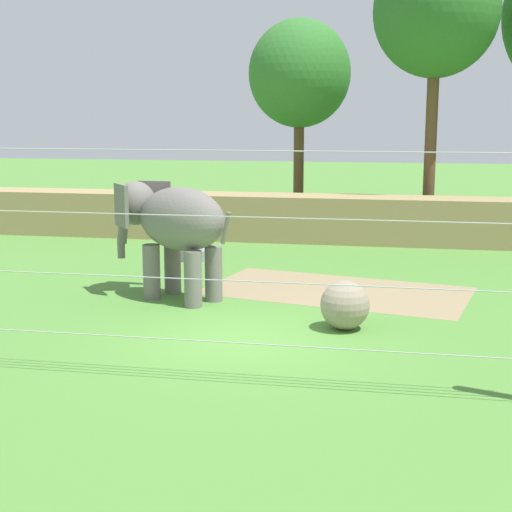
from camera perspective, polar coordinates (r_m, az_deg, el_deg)
ground_plane at (r=15.52m, az=-1.28°, el=-6.35°), size 120.00×120.00×0.00m
dirt_patch at (r=19.80m, az=6.20°, el=-2.64°), size 7.36×4.97×0.01m
embankment_wall at (r=27.48m, az=4.18°, el=2.90°), size 36.00×1.80×1.67m
elephant at (r=18.68m, az=-6.39°, el=2.51°), size 3.58×2.62×2.89m
enrichment_ball at (r=16.19m, az=6.81°, el=-3.74°), size 1.07×1.07×1.07m
cable_fence at (r=12.53m, az=-3.82°, el=-0.65°), size 12.87×0.24×4.16m
water_tub at (r=23.94m, az=-4.65°, el=0.15°), size 1.10×1.10×0.35m
tree_right_of_centre at (r=29.45m, az=13.62°, el=17.65°), size 4.61×4.61×10.74m
tree_far_right at (r=32.26m, az=3.35°, el=13.70°), size 4.29×4.29×8.54m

